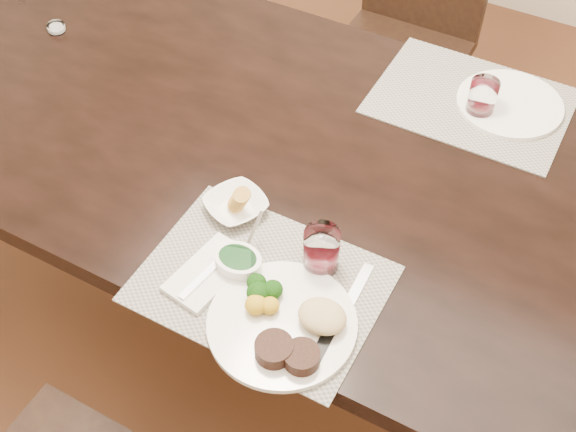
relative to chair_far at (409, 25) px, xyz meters
The scene contains 14 objects.
ground_plane 1.06m from the chair_far, 90.00° to the right, with size 4.50×4.50×0.00m, color #492917.
dining_table 0.95m from the chair_far, 90.00° to the right, with size 2.00×1.00×0.75m.
chair_far is the anchor object (origin of this frame).
placemat_near 1.33m from the chair_far, 81.72° to the right, with size 0.46×0.34×0.00m, color gray.
placemat_far 0.73m from the chair_far, 57.90° to the right, with size 0.46×0.34×0.00m, color gray.
dinner_plate 1.42m from the chair_far, 78.27° to the right, with size 0.28×0.28×0.05m.
napkin_fork 1.36m from the chair_far, 86.20° to the right, with size 0.12×0.19×0.02m.
steak_knife 1.41m from the chair_far, 75.00° to the right, with size 0.03×0.27×0.01m.
cracker_bowl 1.19m from the chair_far, 87.60° to the right, with size 0.16×0.16×0.05m.
sauce_ramekin 1.32m from the chair_far, 84.13° to the right, with size 0.10×0.15×0.08m.
wine_glass_near 1.27m from the chair_far, 77.36° to the right, with size 0.07×0.07×0.10m.
far_plate 0.76m from the chair_far, 50.88° to the right, with size 0.25×0.25×0.01m, color white.
wine_glass_far 0.79m from the chair_far, 57.34° to the right, with size 0.07×0.07×0.09m.
salt_cellar 1.13m from the chair_far, 130.55° to the right, with size 0.05×0.05×0.02m.
Camera 1 is at (0.63, -1.06, 1.89)m, focal length 45.00 mm.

